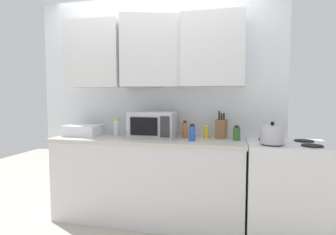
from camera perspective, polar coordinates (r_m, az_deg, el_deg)
wall_back_with_cabinets at (r=3.15m, az=-2.99°, el=8.48°), size 2.91×0.50×2.60m
counter_run at (r=3.05m, az=-4.12°, el=-12.63°), size 2.04×0.63×0.90m
stove_range at (r=2.96m, az=23.59°, el=-13.52°), size 0.76×0.64×0.91m
kettle at (r=2.68m, az=20.91°, el=-3.32°), size 0.21×0.21×0.20m
microwave at (r=2.95m, az=-3.09°, el=-1.52°), size 0.48×0.37×0.28m
dish_rack at (r=3.25m, az=-17.18°, el=-2.59°), size 0.38×0.30×0.12m
knife_block at (r=2.96m, az=11.08°, el=-2.27°), size 0.13×0.14×0.29m
bottle_blue_cleaner at (r=2.75m, az=5.05°, el=-3.22°), size 0.07×0.07×0.17m
bottle_clear_tall at (r=3.14m, az=-10.65°, el=-2.10°), size 0.07×0.07×0.20m
bottle_yellow_mustard at (r=2.94m, az=7.99°, el=-2.97°), size 0.05×0.05×0.15m
bottle_spice_jar at (r=2.94m, az=3.57°, el=-2.61°), size 0.06×0.06×0.18m
bottle_green_oil at (r=2.86m, az=14.13°, el=-3.27°), size 0.07×0.07×0.15m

